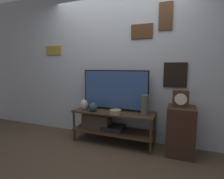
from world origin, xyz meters
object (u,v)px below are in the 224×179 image
(vase_tall_ceramic, at_px, (145,105))
(mantel_clock, at_px, (181,99))
(vase_round_glass, at_px, (93,107))
(vase_urn_stoneware, at_px, (84,105))
(television, at_px, (115,90))
(vase_wide_bowl, at_px, (115,112))

(vase_tall_ceramic, relative_size, mantel_clock, 1.33)
(mantel_clock, bearing_deg, vase_tall_ceramic, -174.47)
(vase_round_glass, bearing_deg, vase_urn_stoneware, 170.48)
(television, bearing_deg, vase_round_glass, -143.98)
(television, bearing_deg, vase_wide_bowl, -67.67)
(vase_tall_ceramic, bearing_deg, mantel_clock, 5.53)
(television, bearing_deg, vase_tall_ceramic, -13.02)
(vase_tall_ceramic, distance_m, vase_wide_bowl, 0.47)
(vase_tall_ceramic, xyz_separation_m, vase_wide_bowl, (-0.44, -0.13, -0.12))
(television, relative_size, vase_tall_ceramic, 3.65)
(vase_wide_bowl, relative_size, vase_urn_stoneware, 0.99)
(vase_wide_bowl, relative_size, vase_round_glass, 1.24)
(vase_tall_ceramic, height_order, mantel_clock, mantel_clock)
(vase_tall_ceramic, bearing_deg, vase_urn_stoneware, -176.48)
(mantel_clock, bearing_deg, television, 175.88)
(vase_urn_stoneware, distance_m, mantel_clock, 1.57)
(television, height_order, vase_round_glass, television)
(vase_tall_ceramic, xyz_separation_m, vase_round_glass, (-0.85, -0.10, -0.08))
(mantel_clock, bearing_deg, vase_wide_bowl, -169.30)
(vase_tall_ceramic, height_order, vase_round_glass, vase_tall_ceramic)
(vase_wide_bowl, bearing_deg, vase_round_glass, 175.40)
(vase_round_glass, height_order, mantel_clock, mantel_clock)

